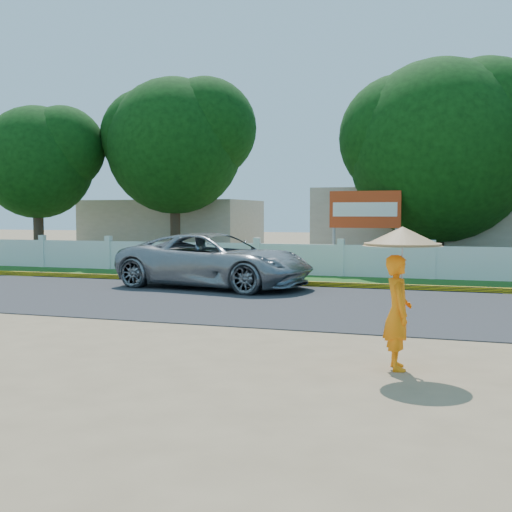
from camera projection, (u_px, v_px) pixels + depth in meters
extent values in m
plane|color=#9E8460|center=(220.00, 337.00, 11.20)|extent=(120.00, 120.00, 0.00)
cube|color=#38383A|center=(288.00, 303.00, 15.46)|extent=(60.00, 7.00, 0.02)
cube|color=#2D601E|center=(332.00, 281.00, 20.43)|extent=(60.00, 3.50, 0.03)
cube|color=yellow|center=(321.00, 284.00, 18.82)|extent=(40.00, 0.18, 0.16)
cube|color=silver|center=(341.00, 261.00, 21.77)|extent=(40.00, 0.10, 1.10)
cube|color=#B7AD99|center=(441.00, 227.00, 27.21)|extent=(10.00, 6.00, 3.20)
cube|color=#B7AD99|center=(173.00, 228.00, 32.23)|extent=(8.00, 5.00, 2.80)
imported|color=gray|center=(215.00, 260.00, 18.60)|extent=(6.07, 3.47, 1.60)
imported|color=orange|center=(398.00, 312.00, 8.87)|extent=(0.52, 0.66, 1.59)
cylinder|color=#97979C|center=(402.00, 268.00, 8.81)|extent=(0.02, 0.02, 1.03)
cone|color=#AF8250|center=(403.00, 236.00, 8.78)|extent=(1.09, 1.09, 0.26)
cylinder|color=gray|center=(334.00, 246.00, 22.93)|extent=(0.12, 0.12, 2.00)
cylinder|color=gray|center=(396.00, 247.00, 22.24)|extent=(0.12, 0.12, 2.00)
cube|color=#BA3513|center=(365.00, 209.00, 22.50)|extent=(2.50, 0.12, 1.30)
cube|color=silver|center=(365.00, 209.00, 22.44)|extent=(2.25, 0.02, 0.49)
cylinder|color=#473828|center=(175.00, 223.00, 27.82)|extent=(0.44, 0.44, 3.45)
sphere|color=#0F4410|center=(175.00, 146.00, 27.60)|extent=(5.84, 5.84, 5.84)
cylinder|color=#473828|center=(39.00, 228.00, 27.64)|extent=(0.44, 0.44, 3.02)
sphere|color=#0F4410|center=(37.00, 162.00, 27.45)|extent=(4.80, 4.80, 4.80)
cylinder|color=#473828|center=(439.00, 236.00, 24.43)|extent=(0.44, 0.44, 2.61)
sphere|color=#0F4410|center=(440.00, 151.00, 24.22)|extent=(6.91, 6.91, 6.91)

